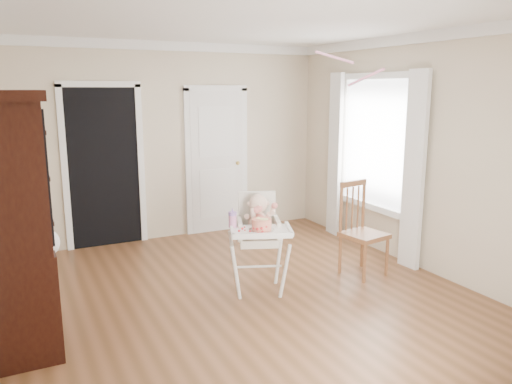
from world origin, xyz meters
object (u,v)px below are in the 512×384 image
high_chair (258,231)px  sippy_cup (233,219)px  cake (262,224)px  china_cabinet (18,220)px  dining_chair (362,232)px

high_chair → sippy_cup: (-0.29, -0.01, 0.17)m
cake → high_chair: bearing=71.0°
china_cabinet → dining_chair: (3.49, -0.03, -0.55)m
high_chair → sippy_cup: 0.34m
sippy_cup → china_cabinet: china_cabinet is taller
sippy_cup → dining_chair: 1.61m
china_cabinet → dining_chair: china_cabinet is taller
cake → china_cabinet: china_cabinet is taller
sippy_cup → high_chair: bearing=2.0°
sippy_cup → dining_chair: bearing=-1.8°
high_chair → sippy_cup: bearing=-156.7°
high_chair → cake: size_ratio=4.25×
cake → china_cabinet: 2.15m
cake → sippy_cup: (-0.21, 0.22, 0.03)m
cake → sippy_cup: size_ratio=1.24×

